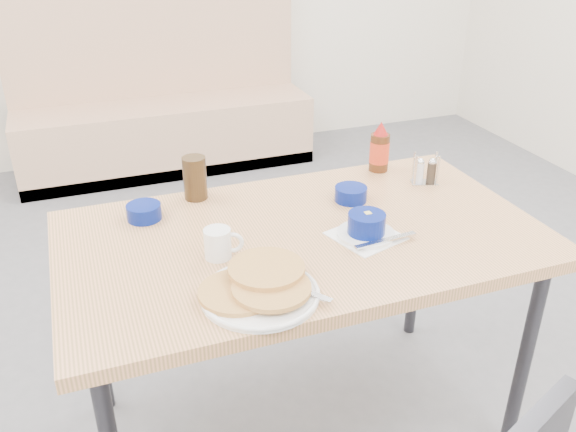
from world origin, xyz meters
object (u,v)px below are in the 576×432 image
object	(u,v)px
pancake_plate	(259,288)
amber_tumbler	(195,178)
grits_setting	(367,227)
creamer_bowl	(144,212)
dining_table	(303,251)
booth_bench	(163,114)
condiment_caddy	(425,173)
coffee_mug	(219,243)
syrup_bottle	(380,150)
butter_bowl	(351,194)

from	to	relation	value
pancake_plate	amber_tumbler	bearing A→B (deg)	92.26
grits_setting	amber_tumbler	world-z (taller)	amber_tumbler
creamer_bowl	amber_tumbler	xyz separation A→B (m)	(0.18, 0.09, 0.05)
dining_table	grits_setting	xyz separation A→B (m)	(0.16, -0.08, 0.09)
booth_bench	condiment_caddy	bearing A→B (deg)	-77.51
booth_bench	coffee_mug	distance (m)	2.63
coffee_mug	grits_setting	world-z (taller)	coffee_mug
grits_setting	creamer_bowl	bearing A→B (deg)	150.17
syrup_bottle	creamer_bowl	bearing A→B (deg)	-173.94
coffee_mug	amber_tumbler	world-z (taller)	amber_tumbler
syrup_bottle	dining_table	bearing A→B (deg)	-141.39
pancake_plate	coffee_mug	bearing A→B (deg)	102.15
dining_table	syrup_bottle	size ratio (longest dim) A/B	7.72
booth_bench	syrup_bottle	bearing A→B (deg)	-79.02
coffee_mug	syrup_bottle	size ratio (longest dim) A/B	0.59
pancake_plate	booth_bench	bearing A→B (deg)	85.56
coffee_mug	dining_table	bearing A→B (deg)	9.99
grits_setting	amber_tumbler	distance (m)	0.59
booth_bench	grits_setting	size ratio (longest dim) A/B	7.92
creamer_bowl	syrup_bottle	xyz separation A→B (m)	(0.85, 0.09, 0.06)
dining_table	amber_tumbler	bearing A→B (deg)	125.25
creamer_bowl	amber_tumbler	size ratio (longest dim) A/B	0.74
booth_bench	butter_bowl	distance (m)	2.44
booth_bench	coffee_mug	size ratio (longest dim) A/B	17.69
butter_bowl	amber_tumbler	bearing A→B (deg)	157.54
grits_setting	amber_tumbler	bearing A→B (deg)	133.51
dining_table	creamer_bowl	xyz separation A→B (m)	(-0.42, 0.25, 0.09)
creamer_bowl	butter_bowl	distance (m)	0.65
coffee_mug	pancake_plate	bearing A→B (deg)	-77.85
condiment_caddy	creamer_bowl	bearing A→B (deg)	-164.41
butter_bowl	dining_table	bearing A→B (deg)	-146.61
butter_bowl	amber_tumbler	world-z (taller)	amber_tumbler
pancake_plate	grits_setting	bearing A→B (deg)	24.59
grits_setting	butter_bowl	bearing A→B (deg)	75.14
coffee_mug	grits_setting	bearing A→B (deg)	-5.16
amber_tumbler	condiment_caddy	distance (m)	0.78
pancake_plate	coffee_mug	size ratio (longest dim) A/B	2.83
condiment_caddy	syrup_bottle	world-z (taller)	syrup_bottle
booth_bench	butter_bowl	xyz separation A→B (m)	(0.22, -2.39, 0.43)
booth_bench	amber_tumbler	xyz separation A→B (m)	(-0.24, -2.19, 0.48)
condiment_caddy	syrup_bottle	bearing A→B (deg)	140.88
coffee_mug	creamer_bowl	distance (m)	0.34
dining_table	butter_bowl	xyz separation A→B (m)	(0.22, 0.15, 0.08)
dining_table	butter_bowl	distance (m)	0.28
booth_bench	amber_tumbler	bearing A→B (deg)	-96.25
booth_bench	dining_table	distance (m)	2.56
pancake_plate	grits_setting	xyz separation A→B (m)	(0.38, 0.17, 0.01)
dining_table	syrup_bottle	xyz separation A→B (m)	(0.43, 0.34, 0.14)
creamer_bowl	syrup_bottle	bearing A→B (deg)	6.06
creamer_bowl	butter_bowl	world-z (taller)	same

